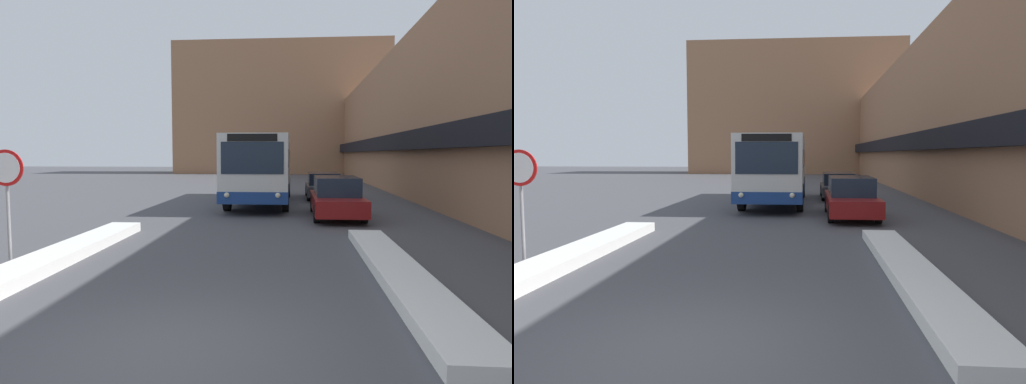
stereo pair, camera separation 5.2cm
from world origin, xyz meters
TOP-DOWN VIEW (x-y plane):
  - ground_plane at (0.00, 0.00)m, footprint 160.00×160.00m
  - building_row_right at (9.97, 24.00)m, footprint 5.50×60.00m
  - building_backdrop_far at (0.00, 53.10)m, footprint 26.00×8.00m
  - snow_bank_left at (-3.60, 4.26)m, footprint 0.90×8.53m
  - snow_bank_right at (3.60, 3.66)m, footprint 0.90×8.39m
  - city_bus at (0.04, 16.84)m, footprint 2.71×10.24m
  - parked_car_front at (3.20, 12.16)m, footprint 1.83×4.87m
  - parked_car_back at (3.20, 19.66)m, footprint 1.85×4.72m
  - stop_sign at (-4.38, 3.86)m, footprint 0.76×0.08m

SIDE VIEW (x-z plane):
  - ground_plane at x=0.00m, z-range 0.00..0.00m
  - snow_bank_right at x=3.60m, z-range 0.00..0.23m
  - snow_bank_left at x=-3.60m, z-range 0.00..0.26m
  - parked_car_back at x=3.20m, z-range 0.00..1.37m
  - parked_car_front at x=3.20m, z-range 0.00..1.52m
  - city_bus at x=0.04m, z-range 0.16..3.33m
  - stop_sign at x=-4.38m, z-range 0.56..3.03m
  - building_row_right at x=9.97m, z-range -0.01..8.75m
  - building_backdrop_far at x=0.00m, z-range 0.00..15.86m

